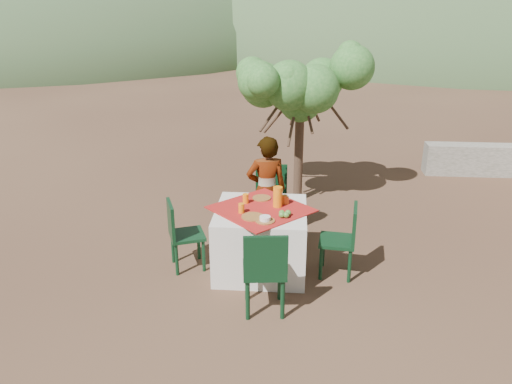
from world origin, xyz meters
TOP-DOWN VIEW (x-y plane):
  - ground at (0.00, 0.00)m, footprint 160.00×160.00m
  - table at (-0.41, -0.29)m, footprint 1.30×1.30m
  - chair_far at (-0.35, 0.75)m, footprint 0.43×0.43m
  - chair_near at (-0.31, -1.19)m, footprint 0.47×0.47m
  - chair_left at (-1.33, -0.35)m, footprint 0.50×0.50m
  - chair_right at (0.53, -0.36)m, footprint 0.44×0.44m
  - person at (-0.39, 0.44)m, footprint 0.58×0.45m
  - shrub_tree at (0.08, 1.96)m, footprint 1.79×1.75m
  - stone_wall at (3.60, 3.40)m, footprint 2.60×0.35m
  - hill_near_left at (-18.00, 30.00)m, footprint 40.00×40.00m
  - hill_near_right at (12.00, 36.00)m, footprint 48.00×48.00m
  - hill_far_center at (-4.00, 52.00)m, footprint 60.00×60.00m
  - plate_far at (-0.42, 0.01)m, footprint 0.22×0.22m
  - plate_near at (-0.48, -0.54)m, footprint 0.24×0.24m
  - glass_far at (-0.60, -0.14)m, footprint 0.07×0.07m
  - glass_near at (-0.62, -0.43)m, footprint 0.07×0.07m
  - juice_pitcher at (-0.23, -0.22)m, footprint 0.11×0.11m
  - bowl_plate at (-0.34, -0.63)m, footprint 0.21×0.21m
  - white_bowl at (-0.34, -0.63)m, footprint 0.12×0.12m
  - jar_left at (-0.15, -0.13)m, footprint 0.07×0.07m
  - jar_right at (-0.13, -0.13)m, footprint 0.05×0.05m
  - napkin_holder at (-0.24, -0.14)m, footprint 0.07×0.04m
  - fruit_cluster at (-0.14, -0.50)m, footprint 0.13×0.12m

SIDE VIEW (x-z plane):
  - ground at x=0.00m, z-range 0.00..0.00m
  - hill_near_left at x=-18.00m, z-range -8.00..8.00m
  - hill_near_right at x=12.00m, z-range -10.00..10.00m
  - hill_far_center at x=-4.00m, z-range -12.00..12.00m
  - stone_wall at x=3.60m, z-range 0.00..0.55m
  - table at x=-0.41m, z-range 0.00..0.76m
  - chair_left at x=-1.33m, z-range 0.05..0.88m
  - chair_right at x=0.53m, z-range 0.05..0.89m
  - chair_far at x=-0.35m, z-range 0.05..0.96m
  - chair_near at x=-0.31m, z-range 0.05..0.97m
  - person at x=-0.39m, z-range 0.00..1.41m
  - bowl_plate at x=-0.34m, z-range 0.76..0.77m
  - plate_far at x=-0.42m, z-range 0.76..0.78m
  - plate_near at x=-0.48m, z-range 0.76..0.78m
  - fruit_cluster at x=-0.14m, z-range 0.76..0.83m
  - white_bowl at x=-0.34m, z-range 0.77..0.82m
  - jar_right at x=-0.13m, z-range 0.76..0.85m
  - napkin_holder at x=-0.24m, z-range 0.76..0.86m
  - jar_left at x=-0.15m, z-range 0.76..0.87m
  - glass_near at x=-0.62m, z-range 0.76..0.87m
  - glass_far at x=-0.60m, z-range 0.76..0.87m
  - juice_pitcher at x=-0.23m, z-range 0.76..1.00m
  - shrub_tree at x=0.08m, z-range 0.61..2.71m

